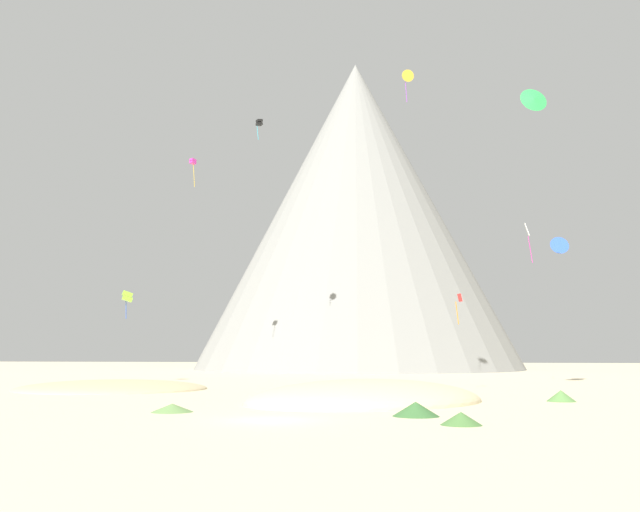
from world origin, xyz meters
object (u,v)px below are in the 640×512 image
bush_near_right (172,408)px  kite_white_mid (528,235)px  rock_massif (355,228)px  bush_mid_center (416,409)px  kite_blue_mid (559,246)px  kite_gold_high (408,76)px  bush_near_left (461,418)px  kite_magenta_high (193,162)px  bush_low_patch (561,396)px  kite_black_high (259,123)px  kite_green_high (534,99)px  kite_lime_low (127,297)px  kite_red_low (459,302)px

bush_near_right → kite_white_mid: kite_white_mid is taller
rock_massif → bush_mid_center: bearing=-82.2°
bush_near_right → kite_blue_mid: bearing=52.6°
kite_gold_high → bush_near_left: bearing=75.2°
kite_magenta_high → bush_low_patch: bearing=169.2°
bush_near_left → kite_black_high: 71.42m
kite_magenta_high → kite_green_high: bearing=178.8°
kite_black_high → kite_lime_low: (-11.85, -15.64, -26.43)m
kite_green_high → kite_white_mid: bearing=68.1°
rock_massif → kite_magenta_high: bearing=-109.4°
bush_low_patch → bush_near_right: bush_low_patch is taller
bush_near_right → kite_blue_mid: kite_blue_mid is taller
kite_lime_low → kite_red_low: kite_lime_low is taller
bush_near_right → kite_green_high: kite_green_high is taller
kite_magenta_high → kite_lime_low: 26.89m
kite_white_mid → kite_black_high: size_ratio=1.60×
bush_near_left → kite_blue_mid: size_ratio=0.94×
rock_massif → kite_magenta_high: 55.65m
kite_blue_mid → kite_red_low: kite_blue_mid is taller
kite_blue_mid → kite_black_high: bearing=-23.7°
kite_white_mid → kite_black_high: bearing=-55.3°
rock_massif → kite_black_high: rock_massif is taller
bush_near_left → kite_magenta_high: 73.85m
kite_magenta_high → kite_red_low: size_ratio=1.47×
kite_lime_low → kite_blue_mid: (50.30, 3.34, 5.42)m
kite_blue_mid → kite_white_mid: bearing=-58.6°
kite_magenta_high → kite_red_low: (36.64, -27.00, -23.11)m
kite_gold_high → kite_lime_low: bearing=-7.5°
bush_near_right → kite_gold_high: 58.74m
kite_gold_high → kite_red_low: size_ratio=1.48×
kite_blue_mid → bush_near_left: bearing=66.9°
bush_low_patch → kite_green_high: size_ratio=0.75×
kite_white_mid → kite_green_high: size_ratio=1.74×
bush_near_left → kite_white_mid: 51.80m
rock_massif → kite_green_high: (25.58, -81.30, -3.68)m
kite_red_low → bush_near_left: bearing=-158.8°
rock_massif → kite_gold_high: bearing=-77.8°
kite_lime_low → kite_gold_high: (33.53, 6.66, 28.21)m
kite_lime_low → kite_black_high: bearing=113.9°
bush_mid_center → kite_magenta_high: (-32.88, 52.92, 30.91)m
bush_near_left → rock_massif: bearing=98.7°
bush_near_right → kite_magenta_high: (-18.55, 52.49, 31.07)m
kite_black_high → kite_blue_mid: size_ratio=1.39×
bush_near_left → kite_gold_high: 60.75m
kite_magenta_high → kite_blue_mid: (48.65, -13.10, -15.81)m
kite_green_high → kite_blue_mid: size_ratio=1.28×
kite_black_high → kite_gold_high: kite_gold_high is taller
rock_massif → kite_gold_high: rock_massif is taller
kite_white_mid → rock_massif: bearing=-107.8°
bush_near_left → kite_gold_high: kite_gold_high is taller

